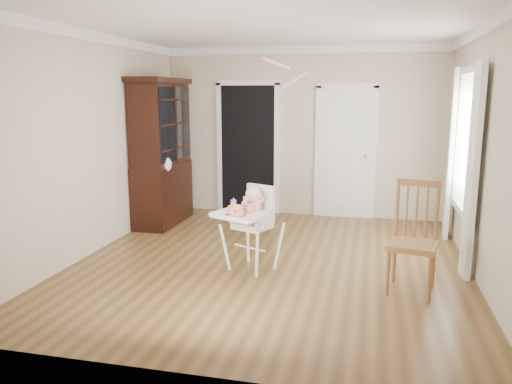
% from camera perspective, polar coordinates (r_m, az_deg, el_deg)
% --- Properties ---
extents(floor, '(5.00, 5.00, 0.00)m').
position_cam_1_polar(floor, '(5.98, 1.72, -8.01)').
color(floor, brown).
rests_on(floor, ground).
extents(ceiling, '(5.00, 5.00, 0.00)m').
position_cam_1_polar(ceiling, '(5.70, 1.89, 18.60)').
color(ceiling, white).
rests_on(ceiling, wall_back).
extents(wall_back, '(4.50, 0.00, 4.50)m').
position_cam_1_polar(wall_back, '(8.14, 5.29, 6.78)').
color(wall_back, '#C5B19A').
rests_on(wall_back, floor).
extents(wall_left, '(0.00, 5.00, 5.00)m').
position_cam_1_polar(wall_left, '(6.50, -18.11, 5.21)').
color(wall_left, '#C5B19A').
rests_on(wall_left, floor).
extents(wall_right, '(0.00, 5.00, 5.00)m').
position_cam_1_polar(wall_right, '(5.69, 24.68, 3.98)').
color(wall_right, '#C5B19A').
rests_on(wall_right, floor).
extents(crown_molding, '(4.50, 5.00, 0.12)m').
position_cam_1_polar(crown_molding, '(5.69, 1.88, 18.00)').
color(crown_molding, white).
rests_on(crown_molding, ceiling).
extents(doorway, '(1.06, 0.05, 2.22)m').
position_cam_1_polar(doorway, '(8.31, -0.94, 5.25)').
color(doorway, black).
rests_on(doorway, wall_back).
extents(closet_door, '(0.96, 0.09, 2.13)m').
position_cam_1_polar(closet_door, '(8.08, 10.17, 4.31)').
color(closet_door, white).
rests_on(closet_door, wall_back).
extents(window_right, '(0.13, 1.84, 2.30)m').
position_cam_1_polar(window_right, '(6.46, 22.64, 4.31)').
color(window_right, white).
rests_on(window_right, wall_right).
extents(high_chair, '(0.78, 0.85, 0.97)m').
position_cam_1_polar(high_chair, '(5.57, -0.48, -2.98)').
color(high_chair, white).
rests_on(high_chair, floor).
extents(baby, '(0.26, 0.28, 0.43)m').
position_cam_1_polar(baby, '(5.55, -0.32, -1.54)').
color(baby, beige).
rests_on(baby, high_chair).
extents(cake, '(0.23, 0.23, 0.11)m').
position_cam_1_polar(cake, '(5.35, -2.29, -2.14)').
color(cake, silver).
rests_on(cake, high_chair).
extents(sippy_cup, '(0.07, 0.07, 0.16)m').
position_cam_1_polar(sippy_cup, '(5.56, -2.58, -1.50)').
color(sippy_cup, '#FF9BD5').
rests_on(sippy_cup, high_chair).
extents(china_cabinet, '(0.58, 1.30, 2.20)m').
position_cam_1_polar(china_cabinet, '(7.69, -10.74, 4.51)').
color(china_cabinet, black).
rests_on(china_cabinet, floor).
extents(dining_chair, '(0.53, 0.53, 1.11)m').
position_cam_1_polar(dining_chair, '(5.22, 17.51, -5.40)').
color(dining_chair, brown).
rests_on(dining_chair, floor).
extents(streamer, '(0.38, 0.35, 0.15)m').
position_cam_1_polar(streamer, '(5.80, 2.28, 14.50)').
color(streamer, pink).
rests_on(streamer, ceiling).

